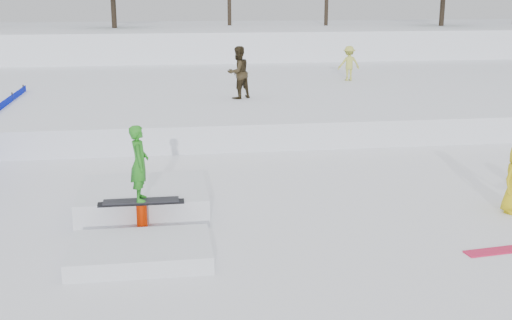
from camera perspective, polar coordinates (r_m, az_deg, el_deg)
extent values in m
plane|color=white|center=(11.62, -1.01, -7.84)|extent=(120.00, 120.00, 0.00)
cube|color=white|center=(40.79, -6.53, 10.05)|extent=(60.00, 14.00, 2.40)
cube|color=white|center=(26.98, -5.41, 6.01)|extent=(50.00, 18.00, 0.80)
cylinder|color=black|center=(22.01, -21.77, 3.44)|extent=(0.05, 0.05, 1.10)
cylinder|color=black|center=(23.83, -20.76, 4.33)|extent=(0.05, 0.05, 1.10)
cylinder|color=black|center=(25.67, -19.90, 5.09)|extent=(0.05, 0.05, 1.10)
cylinder|color=black|center=(39.24, -12.54, 12.84)|extent=(0.30, 0.30, 2.00)
cylinder|color=black|center=(42.37, 16.23, 12.73)|extent=(0.30, 0.30, 2.00)
imported|color=black|center=(22.68, -1.59, 7.78)|extent=(1.13, 1.07, 1.83)
imported|color=#BEC24A|center=(27.67, 8.26, 8.50)|extent=(0.97, 0.59, 1.46)
cube|color=#C91942|center=(12.29, 21.00, -7.51)|extent=(1.42, 0.44, 0.03)
cube|color=white|center=(13.56, -9.96, -3.49)|extent=(2.60, 2.20, 0.54)
cube|color=white|center=(11.26, -10.21, -8.02)|extent=(2.40, 1.60, 0.30)
cylinder|color=red|center=(12.42, -10.04, -6.41)|extent=(0.44, 0.44, 0.06)
cylinder|color=red|center=(12.32, -10.10, -5.23)|extent=(0.20, 0.20, 0.60)
cube|color=black|center=(12.21, -10.16, -3.78)|extent=(1.60, 0.16, 0.06)
cube|color=black|center=(12.20, -10.17, -3.58)|extent=(1.40, 0.28, 0.03)
imported|color=#23841C|center=(11.99, -10.33, -0.28)|extent=(0.34, 0.52, 1.42)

